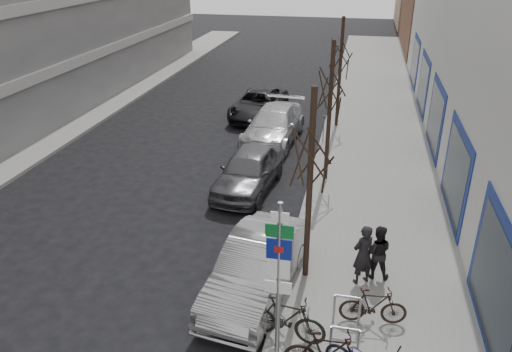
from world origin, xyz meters
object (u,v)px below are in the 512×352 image
at_px(tree_mid, 332,79).
at_px(bike_far_inner, 373,306).
at_px(parked_car_back, 274,125).
at_px(tree_near, 312,142).
at_px(tree_far, 342,47).
at_px(bike_rack, 345,339).
at_px(pedestrian_far, 377,252).
at_px(meter_front, 287,259).
at_px(meter_mid, 310,175).
at_px(bike_mid_inner, 285,318).
at_px(parked_car_front, 257,267).
at_px(lane_car, 259,104).
at_px(pedestrian_near, 363,255).
at_px(parked_car_mid, 249,170).
at_px(highway_sign_pole, 278,280).
at_px(meter_back, 324,126).

xyz_separation_m(tree_mid, bike_far_inner, (1.81, -8.11, -3.46)).
bearing_deg(parked_car_back, tree_near, -70.74).
bearing_deg(tree_far, bike_rack, -85.68).
bearing_deg(pedestrian_far, bike_rack, 77.59).
bearing_deg(bike_rack, tree_mid, 97.28).
bearing_deg(meter_front, meter_mid, 90.00).
height_order(bike_mid_inner, parked_car_front, parked_car_front).
bearing_deg(tree_mid, parked_car_front, -99.27).
relative_size(bike_rack, meter_front, 1.78).
distance_m(meter_mid, pedestrian_far, 5.24).
relative_size(lane_car, pedestrian_near, 2.96).
bearing_deg(parked_car_mid, tree_mid, 29.81).
bearing_deg(parked_car_front, pedestrian_far, 28.49).
bearing_deg(highway_sign_pole, parked_car_mid, 106.57).
distance_m(bike_rack, meter_mid, 8.07).
xyz_separation_m(bike_far_inner, pedestrian_far, (0.08, 1.93, 0.30)).
distance_m(meter_mid, pedestrian_near, 5.39).
bearing_deg(pedestrian_far, bike_mid_inner, 54.54).
xyz_separation_m(meter_back, parked_car_mid, (-2.35, -5.27, -0.13)).
bearing_deg(tree_mid, bike_far_inner, -77.39).
height_order(meter_front, parked_car_mid, parked_car_mid).
relative_size(parked_car_back, pedestrian_far, 3.43).
relative_size(tree_far, bike_mid_inner, 2.85).
distance_m(tree_near, meter_front, 3.26).
distance_m(tree_far, parked_car_front, 14.29).
bearing_deg(tree_mid, bike_rack, -82.72).
bearing_deg(bike_rack, tree_far, 94.32).
xyz_separation_m(meter_front, lane_car, (-3.80, 14.48, -0.20)).
bearing_deg(lane_car, tree_mid, -56.91).
height_order(meter_mid, pedestrian_near, pedestrian_near).
bearing_deg(meter_front, pedestrian_far, 19.21).
bearing_deg(meter_front, highway_sign_pole, -85.25).
bearing_deg(parked_car_back, parked_car_mid, -85.70).
distance_m(meter_back, lane_car, 5.16).
xyz_separation_m(parked_car_front, lane_car, (-3.05, 14.84, -0.07)).
distance_m(parked_car_mid, lane_car, 8.87).
height_order(highway_sign_pole, meter_mid, highway_sign_pole).
xyz_separation_m(tree_far, meter_front, (-0.45, -13.50, -3.19)).
bearing_deg(meter_front, parked_car_front, -154.81).
distance_m(tree_near, bike_far_inner, 4.22).
height_order(parked_car_mid, pedestrian_far, pedestrian_far).
relative_size(parked_car_mid, lane_car, 0.90).
xyz_separation_m(bike_mid_inner, pedestrian_near, (1.67, 2.58, 0.28)).
bearing_deg(pedestrian_far, tree_near, 9.20).
bearing_deg(parked_car_back, meter_mid, -62.49).
xyz_separation_m(bike_far_inner, pedestrian_near, (-0.30, 1.59, 0.37)).
height_order(bike_far_inner, parked_car_front, parked_car_front).
height_order(tree_mid, pedestrian_far, tree_mid).
bearing_deg(meter_front, bike_rack, -55.49).
bearing_deg(lane_car, bike_far_inner, -65.25).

